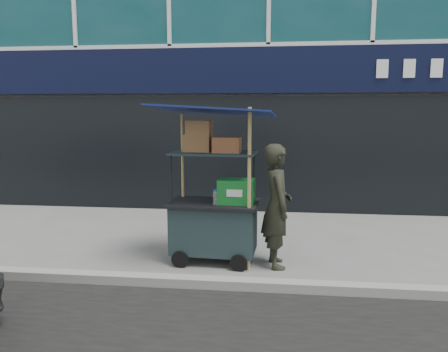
# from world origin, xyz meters

# --- Properties ---
(ground) EXTENTS (80.00, 80.00, 0.00)m
(ground) POSITION_xyz_m (0.00, 0.00, 0.00)
(ground) COLOR slate
(ground) RESTS_ON ground
(curb) EXTENTS (80.00, 0.18, 0.12)m
(curb) POSITION_xyz_m (0.00, -0.20, 0.06)
(curb) COLOR gray
(curb) RESTS_ON ground
(vendor_cart) EXTENTS (1.68, 1.24, 2.19)m
(vendor_cart) POSITION_xyz_m (-0.65, 0.75, 0.77)
(vendor_cart) COLOR #182829
(vendor_cart) RESTS_ON ground
(vendor_man) EXTENTS (0.51, 0.67, 1.67)m
(vendor_man) POSITION_xyz_m (0.20, 0.65, 0.83)
(vendor_man) COLOR #26281D
(vendor_man) RESTS_ON ground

